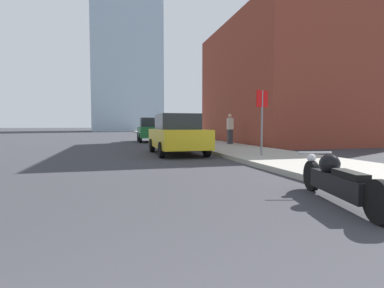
{
  "coord_description": "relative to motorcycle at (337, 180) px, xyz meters",
  "views": [
    {
      "loc": [
        -0.2,
        -0.55,
        1.22
      ],
      "look_at": [
        1.13,
        4.55,
        0.9
      ],
      "focal_mm": 28.0,
      "sensor_mm": 36.0,
      "label": 1
    }
  ],
  "objects": [
    {
      "name": "sidewalk",
      "position": [
        2.33,
        36.62,
        -0.29
      ],
      "size": [
        3.39,
        240.0,
        0.15
      ],
      "color": "#9E998E",
      "rests_on": "ground_plane"
    },
    {
      "name": "brick_storefront",
      "position": [
        8.76,
        15.41,
        3.82
      ],
      "size": [
        9.08,
        12.14,
        8.36
      ],
      "color": "brown",
      "rests_on": "ground_plane"
    },
    {
      "name": "motorcycle",
      "position": [
        0.0,
        0.0,
        0.0
      ],
      "size": [
        0.84,
        2.46,
        0.75
      ],
      "rotation": [
        0.0,
        0.0,
        -0.23
      ],
      "color": "black",
      "rests_on": "ground_plane"
    },
    {
      "name": "parked_car_yellow",
      "position": [
        -0.74,
        8.64,
        0.49
      ],
      "size": [
        2.04,
        4.34,
        1.72
      ],
      "rotation": [
        0.0,
        0.0,
        0.01
      ],
      "color": "gold",
      "rests_on": "ground_plane"
    },
    {
      "name": "parked_car_green",
      "position": [
        -0.62,
        19.02,
        0.54
      ],
      "size": [
        2.0,
        4.05,
        1.82
      ],
      "rotation": [
        0.0,
        0.0,
        -0.03
      ],
      "color": "#1E6B33",
      "rests_on": "ground_plane"
    },
    {
      "name": "stop_sign",
      "position": [
        1.81,
        5.9,
        1.38
      ],
      "size": [
        0.57,
        0.26,
        2.34
      ],
      "color": "slate",
      "rests_on": "sidewalk"
    },
    {
      "name": "pedestrian",
      "position": [
        3.3,
        12.62,
        0.71
      ],
      "size": [
        0.36,
        0.25,
        1.78
      ],
      "color": "#38383D",
      "rests_on": "sidewalk"
    }
  ]
}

